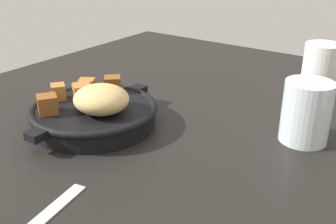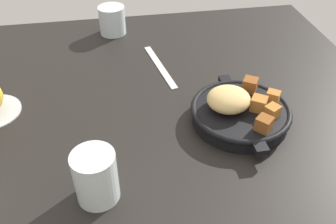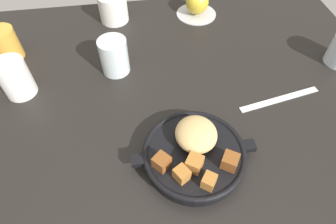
% 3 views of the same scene
% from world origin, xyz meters
% --- Properties ---
extents(ground_plane, '(1.14, 0.98, 0.02)m').
position_xyz_m(ground_plane, '(0.00, 0.00, -0.01)').
color(ground_plane, black).
extents(cast_iron_skillet, '(0.25, 0.20, 0.07)m').
position_xyz_m(cast_iron_skillet, '(0.03, -0.13, 0.03)').
color(cast_iron_skillet, black).
rests_on(cast_iron_skillet, ground_plane).
extents(white_creamer_pitcher, '(0.07, 0.07, 0.09)m').
position_xyz_m(white_creamer_pitcher, '(-0.35, 0.12, 0.05)').
color(white_creamer_pitcher, white).
rests_on(white_creamer_pitcher, ground_plane).
extents(water_glass_tall, '(0.07, 0.07, 0.09)m').
position_xyz_m(water_glass_tall, '(-0.12, 0.16, 0.05)').
color(water_glass_tall, silver).
rests_on(water_glass_tall, ground_plane).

